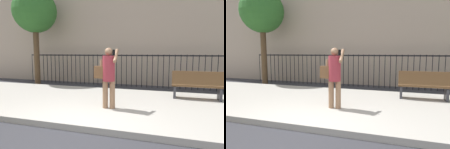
% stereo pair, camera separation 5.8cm
% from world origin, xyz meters
% --- Properties ---
extents(ground_plane, '(60.00, 60.00, 0.00)m').
position_xyz_m(ground_plane, '(0.00, 0.00, 0.00)').
color(ground_plane, '#333338').
extents(sidewalk, '(28.00, 4.40, 0.15)m').
position_xyz_m(sidewalk, '(0.00, 2.20, 0.07)').
color(sidewalk, '#B2ADA3').
rests_on(sidewalk, ground).
extents(iron_fence, '(12.03, 0.04, 1.60)m').
position_xyz_m(iron_fence, '(0.00, 5.90, 1.02)').
color(iron_fence, black).
rests_on(iron_fence, ground).
extents(pedestrian_on_phone, '(0.68, 0.50, 1.68)m').
position_xyz_m(pedestrian_on_phone, '(0.13, 1.47, 1.13)').
color(pedestrian_on_phone, '#936B4C').
rests_on(pedestrian_on_phone, sidewalk).
extents(street_bench, '(1.60, 0.45, 0.95)m').
position_xyz_m(street_bench, '(2.62, 3.30, 0.65)').
color(street_bench, brown).
rests_on(street_bench, sidewalk).
extents(street_tree_near, '(2.22, 2.22, 4.93)m').
position_xyz_m(street_tree_near, '(-5.08, 5.15, 3.77)').
color(street_tree_near, '#4C3823').
rests_on(street_tree_near, ground).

